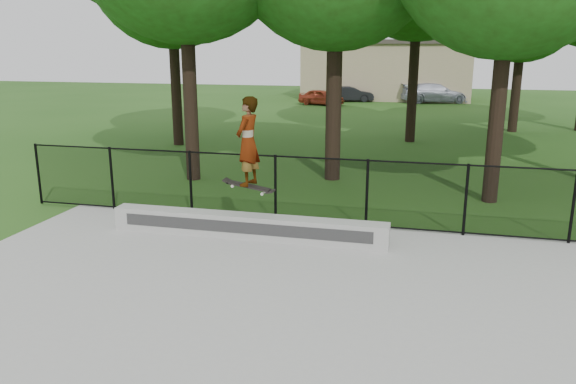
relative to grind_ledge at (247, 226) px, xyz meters
name	(u,v)px	position (x,y,z in m)	size (l,w,h in m)	color
grind_ledge	(247,226)	(0.00, 0.00, 0.00)	(5.72, 0.40, 0.48)	#A9AAA5
car_a	(321,97)	(-3.54, 27.12, 0.23)	(1.24, 3.07, 1.05)	maroon
car_b	(351,94)	(-1.96, 29.99, 0.24)	(1.13, 2.95, 1.07)	black
car_c	(435,93)	(3.86, 30.61, 0.38)	(1.91, 4.32, 1.37)	#ADB0C4
skater_airborne	(248,143)	(0.12, -0.20, 1.74)	(0.84, 0.69, 1.87)	black
chainlink_fence	(367,194)	(2.28, 1.20, 0.51)	(16.06, 0.06, 1.50)	black
distant_building	(387,69)	(0.28, 33.30, 1.87)	(12.40, 6.40, 4.30)	tan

